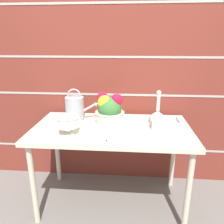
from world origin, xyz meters
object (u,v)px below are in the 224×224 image
object	(u,v)px
crystal_pedestal_bowl	(68,123)
flower_planter	(109,110)
glass_decanter	(157,118)
watering_can	(75,108)
wire_tray	(164,122)

from	to	relation	value
crystal_pedestal_bowl	flower_planter	bearing A→B (deg)	39.43
glass_decanter	watering_can	bearing A→B (deg)	162.67
crystal_pedestal_bowl	watering_can	bearing A→B (deg)	94.42
glass_decanter	wire_tray	size ratio (longest dim) A/B	1.30
watering_can	glass_decanter	bearing A→B (deg)	-17.33
watering_can	flower_planter	bearing A→B (deg)	-18.75
flower_planter	glass_decanter	bearing A→B (deg)	-16.14
watering_can	wire_tray	distance (m)	0.80
flower_planter	glass_decanter	distance (m)	0.40
flower_planter	wire_tray	bearing A→B (deg)	6.34
crystal_pedestal_bowl	flower_planter	distance (m)	0.38
watering_can	flower_planter	world-z (taller)	watering_can
flower_planter	wire_tray	distance (m)	0.49
crystal_pedestal_bowl	wire_tray	world-z (taller)	crystal_pedestal_bowl
glass_decanter	wire_tray	xyz separation A→B (m)	(0.09, 0.16, -0.09)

